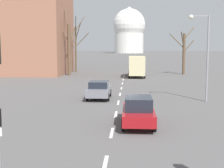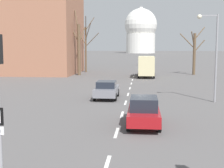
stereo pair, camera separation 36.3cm
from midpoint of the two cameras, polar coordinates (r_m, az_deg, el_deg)
The scene contains 21 objects.
lane_stripe_1 at distance 12.28m, azimuth -2.17°, elevation -14.52°, with size 0.16×2.00×0.01m, color silver.
lane_stripe_2 at distance 16.54m, azimuth -0.66°, elevation -8.88°, with size 0.16×2.00×0.01m, color silver.
lane_stripe_3 at distance 20.90m, azimuth 0.20°, elevation -5.57°, with size 0.16×2.00×0.01m, color silver.
lane_stripe_4 at distance 25.31m, azimuth 0.75°, elevation -3.41°, with size 0.16×2.00×0.01m, color silver.
lane_stripe_5 at distance 29.75m, azimuth 1.14°, elevation -1.89°, with size 0.16×2.00×0.01m, color silver.
lane_stripe_6 at distance 34.20m, azimuth 1.43°, elevation -0.76°, with size 0.16×2.00×0.01m, color silver.
lane_stripe_7 at distance 38.67m, azimuth 1.65°, elevation 0.10°, with size 0.16×2.00×0.01m, color silver.
lane_stripe_8 at distance 43.14m, azimuth 1.82°, elevation 0.79°, with size 0.16×2.00×0.01m, color silver.
lane_stripe_9 at distance 47.61m, azimuth 1.97°, elevation 1.34°, with size 0.16×2.00×0.01m, color silver.
lane_stripe_10 at distance 52.10m, azimuth 2.08°, elevation 1.81°, with size 0.16×2.00×0.01m, color silver.
street_lamp_right at distance 26.50m, azimuth 16.09°, elevation 6.31°, with size 1.69×0.36×7.07m.
sedan_near_left at distance 27.16m, azimuth -2.77°, elevation -1.02°, with size 1.95×4.20×1.55m.
sedan_near_right at distance 82.66m, azimuth 4.38°, elevation 4.16°, with size 1.92×3.97×1.59m.
sedan_mid_centre at distance 77.57m, azimuth 4.06°, elevation 4.02°, with size 1.92×4.02×1.64m.
sedan_far_left at distance 17.92m, azimuth 4.25°, elevation -4.92°, with size 1.85×4.43×1.67m.
delivery_truck at distance 47.23m, azimuth 4.30°, elevation 3.35°, with size 2.44×7.20×3.14m.
bare_tree_left_near at distance 56.55m, azimuth -6.78°, elevation 6.95°, with size 4.63×3.18×9.84m.
bare_tree_right_near at distance 52.84m, azimuth 12.81°, elevation 5.83°, with size 4.07×3.71×7.86m.
bare_tree_left_far at distance 50.58m, azimuth -8.09°, elevation 6.67°, with size 2.12×2.05×10.53m.
capitol_dome at distance 248.99m, azimuth 3.10°, elevation 9.67°, with size 25.26×25.26×35.68m.
apartment_block_left at distance 56.40m, azimuth -17.81°, elevation 12.17°, with size 18.00×14.00×20.27m, color #9E664C.
Camera 1 is at (0.93, -4.20, 4.45)m, focal length 50.00 mm.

